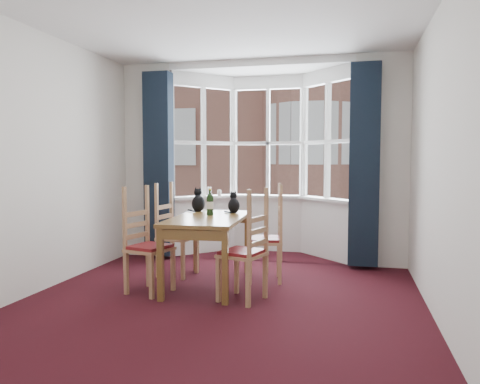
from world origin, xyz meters
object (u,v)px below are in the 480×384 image
(chair_left_far, at_px, (171,237))
(wine_bottle, at_px, (210,203))
(chair_right_near, at_px, (250,255))
(cat_right, at_px, (234,204))
(chair_right_far, at_px, (272,241))
(cat_left, at_px, (198,202))
(dining_table, at_px, (209,225))
(chair_left_near, at_px, (143,248))
(candle_short, at_px, (219,193))
(candle_tall, at_px, (209,192))

(chair_left_far, height_order, wine_bottle, wine_bottle)
(chair_right_near, relative_size, cat_right, 3.41)
(chair_right_far, bearing_deg, wine_bottle, -161.89)
(chair_right_far, bearing_deg, cat_left, 173.11)
(dining_table, xyz_separation_m, chair_right_near, (0.58, -0.48, -0.21))
(chair_left_near, relative_size, candle_short, 9.73)
(chair_right_near, relative_size, candle_short, 9.73)
(dining_table, bearing_deg, candle_short, 102.07)
(chair_right_near, bearing_deg, chair_right_far, 84.30)
(cat_right, height_order, wine_bottle, wine_bottle)
(cat_left, bearing_deg, cat_right, -5.13)
(chair_left_near, height_order, chair_left_far, same)
(chair_left_near, height_order, chair_right_near, same)
(chair_left_near, xyz_separation_m, candle_short, (0.23, 2.20, 0.45))
(cat_right, height_order, candle_short, cat_right)
(wine_bottle, bearing_deg, dining_table, -79.58)
(wine_bottle, distance_m, candle_tall, 1.71)
(dining_table, xyz_separation_m, chair_right_far, (0.67, 0.37, -0.21))
(cat_left, bearing_deg, chair_right_far, -6.89)
(chair_left_far, distance_m, cat_right, 0.89)
(chair_left_far, distance_m, chair_right_far, 1.27)
(cat_right, bearing_deg, chair_right_far, -8.56)
(wine_bottle, xyz_separation_m, candle_short, (-0.36, 1.66, 0.00))
(chair_left_near, xyz_separation_m, wine_bottle, (0.59, 0.54, 0.44))
(dining_table, height_order, chair_left_near, chair_left_near)
(dining_table, bearing_deg, cat_right, 67.88)
(dining_table, distance_m, chair_left_near, 0.76)
(chair_left_near, distance_m, cat_right, 1.23)
(chair_left_far, relative_size, cat_right, 3.41)
(chair_left_near, height_order, chair_right_far, same)
(candle_tall, bearing_deg, cat_right, -61.70)
(chair_right_near, distance_m, candle_short, 2.52)
(chair_right_near, distance_m, cat_right, 1.09)
(chair_left_near, relative_size, cat_right, 3.41)
(chair_left_far, bearing_deg, chair_left_near, -91.16)
(chair_left_near, relative_size, chair_right_far, 1.00)
(cat_left, height_order, candle_tall, cat_left)
(chair_left_near, bearing_deg, dining_table, 32.34)
(chair_left_far, xyz_separation_m, candle_short, (0.22, 1.44, 0.45))
(chair_left_near, distance_m, chair_left_far, 0.76)
(dining_table, distance_m, cat_left, 0.60)
(cat_right, height_order, candle_tall, cat_right)
(chair_left_far, distance_m, candle_short, 1.52)
(candle_short, bearing_deg, chair_left_far, -98.57)
(cat_right, distance_m, candle_tall, 1.51)
(dining_table, relative_size, chair_left_far, 1.59)
(chair_left_near, bearing_deg, chair_left_far, 88.84)
(chair_left_far, relative_size, cat_left, 2.99)
(dining_table, xyz_separation_m, cat_left, (-0.28, 0.49, 0.21))
(candle_tall, bearing_deg, chair_left_far, -92.72)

